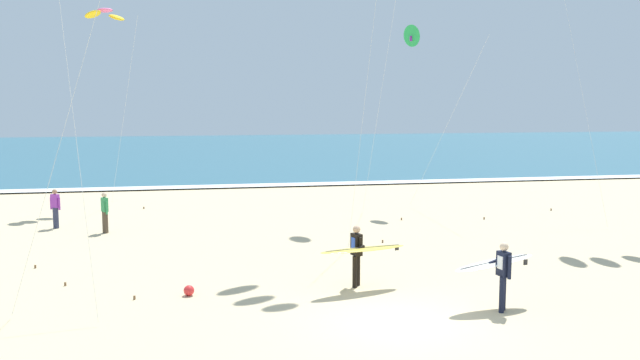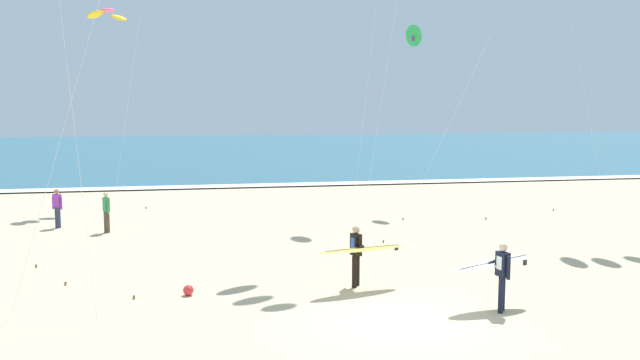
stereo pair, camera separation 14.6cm
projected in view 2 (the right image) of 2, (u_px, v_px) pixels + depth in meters
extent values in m
plane|color=#D1BA8E|center=(398.00, 322.00, 15.37)|extent=(160.00, 160.00, 0.00)
cube|color=#2D6075|center=(241.00, 150.00, 68.93)|extent=(160.00, 60.00, 0.08)
cube|color=white|center=(274.00, 185.00, 39.93)|extent=(160.00, 1.50, 0.01)
cylinder|color=black|center=(501.00, 295.00, 15.95)|extent=(0.13, 0.13, 0.88)
cylinder|color=black|center=(502.00, 293.00, 16.16)|extent=(0.13, 0.13, 0.88)
cube|color=black|center=(503.00, 264.00, 15.97)|extent=(0.26, 0.37, 0.60)
cube|color=white|center=(499.00, 263.00, 15.93)|extent=(0.05, 0.20, 0.32)
sphere|color=beige|center=(503.00, 247.00, 15.92)|extent=(0.21, 0.21, 0.21)
cylinder|color=black|center=(509.00, 268.00, 15.76)|extent=(0.09, 0.09, 0.56)
cylinder|color=black|center=(497.00, 258.00, 16.17)|extent=(0.09, 0.09, 0.26)
cylinder|color=black|center=(493.00, 262.00, 16.25)|extent=(0.26, 0.13, 0.14)
ellipsoid|color=white|center=(494.00, 263.00, 16.31)|extent=(2.31, 1.00, 0.29)
cube|color=#333333|center=(494.00, 262.00, 16.31)|extent=(1.93, 0.39, 0.20)
cube|color=#262628|center=(525.00, 263.00, 16.66)|extent=(0.12, 0.03, 0.14)
cylinder|color=black|center=(354.00, 272.00, 18.14)|extent=(0.13, 0.13, 0.88)
cylinder|color=black|center=(357.00, 270.00, 18.36)|extent=(0.13, 0.13, 0.88)
cube|color=black|center=(356.00, 244.00, 18.16)|extent=(0.28, 0.38, 0.60)
cube|color=blue|center=(353.00, 243.00, 18.11)|extent=(0.06, 0.20, 0.32)
sphere|color=tan|center=(356.00, 229.00, 18.11)|extent=(0.21, 0.21, 0.21)
cylinder|color=black|center=(360.00, 242.00, 17.94)|extent=(0.09, 0.09, 0.26)
cylinder|color=black|center=(360.00, 248.00, 17.85)|extent=(0.26, 0.14, 0.14)
cylinder|color=black|center=(352.00, 244.00, 18.37)|extent=(0.09, 0.09, 0.56)
ellipsoid|color=#EFD14C|center=(362.00, 249.00, 17.85)|extent=(2.61, 1.16, 0.11)
cube|color=#333333|center=(362.00, 248.00, 17.84)|extent=(2.19, 0.63, 0.04)
cube|color=#262628|center=(396.00, 248.00, 18.33)|extent=(0.12, 0.04, 0.14)
cylinder|color=silver|center=(385.00, 81.00, 28.81)|extent=(1.14, 2.25, 11.69)
cylinder|color=brown|center=(403.00, 219.00, 28.52)|extent=(0.06, 0.06, 0.10)
cone|color=green|center=(415.00, 36.00, 31.06)|extent=(0.73, 1.03, 1.03)
cube|color=purple|center=(414.00, 39.00, 31.07)|extent=(0.33, 0.19, 0.24)
cylinder|color=silver|center=(449.00, 126.00, 29.87)|extent=(2.09, 3.84, 7.78)
cylinder|color=brown|center=(486.00, 218.00, 28.65)|extent=(0.06, 0.06, 0.10)
cylinder|color=silver|center=(368.00, 79.00, 22.76)|extent=(1.47, 0.79, 11.49)
cylinder|color=brown|center=(383.00, 241.00, 23.96)|extent=(0.06, 0.06, 0.10)
ellipsoid|color=yellow|center=(119.00, 18.00, 32.26)|extent=(1.10, 1.09, 0.46)
ellipsoid|color=pink|center=(107.00, 10.00, 31.64)|extent=(1.09, 1.07, 0.20)
ellipsoid|color=yellow|center=(95.00, 15.00, 31.07)|extent=(1.10, 1.09, 0.46)
cylinder|color=silver|center=(127.00, 112.00, 31.62)|extent=(1.64, 1.51, 8.92)
cylinder|color=brown|center=(146.00, 208.00, 31.57)|extent=(0.06, 0.06, 0.10)
cylinder|color=silver|center=(71.00, 99.00, 16.15)|extent=(1.37, 3.68, 10.08)
cylinder|color=brown|center=(65.00, 284.00, 18.41)|extent=(0.06, 0.06, 0.10)
cylinder|color=silver|center=(585.00, 96.00, 28.05)|extent=(0.22, 4.62, 10.42)
cylinder|color=brown|center=(553.00, 210.00, 30.93)|extent=(0.06, 0.06, 0.10)
cylinder|color=silver|center=(67.00, 116.00, 15.81)|extent=(2.70, 1.07, 9.26)
cylinder|color=brown|center=(134.00, 297.00, 17.13)|extent=(0.06, 0.06, 0.10)
cylinder|color=brown|center=(36.00, 266.00, 20.36)|extent=(0.06, 0.06, 0.10)
cylinder|color=#4C3D2D|center=(107.00, 222.00, 25.76)|extent=(0.22, 0.22, 0.84)
cube|color=#339351|center=(106.00, 204.00, 25.68)|extent=(0.31, 0.37, 0.54)
sphere|color=beige|center=(106.00, 195.00, 25.64)|extent=(0.20, 0.20, 0.20)
cylinder|color=#339351|center=(104.00, 206.00, 25.86)|extent=(0.08, 0.08, 0.50)
cylinder|color=#339351|center=(108.00, 208.00, 25.53)|extent=(0.08, 0.08, 0.50)
cylinder|color=#2D334C|center=(58.00, 218.00, 26.73)|extent=(0.22, 0.22, 0.84)
cube|color=purple|center=(57.00, 201.00, 26.65)|extent=(0.37, 0.32, 0.54)
sphere|color=#A87A59|center=(57.00, 191.00, 26.61)|extent=(0.20, 0.20, 0.20)
cylinder|color=purple|center=(61.00, 203.00, 26.59)|extent=(0.08, 0.08, 0.50)
cylinder|color=purple|center=(53.00, 203.00, 26.74)|extent=(0.08, 0.08, 0.50)
sphere|color=red|center=(188.00, 290.00, 17.44)|extent=(0.28, 0.28, 0.28)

